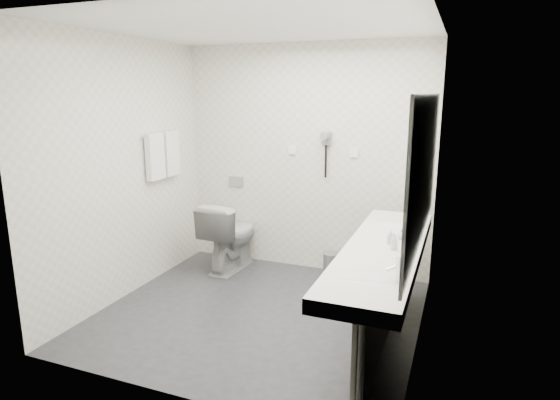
% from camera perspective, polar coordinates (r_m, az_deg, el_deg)
% --- Properties ---
extents(floor, '(2.80, 2.80, 0.00)m').
position_cam_1_polar(floor, '(4.45, -2.57, -13.54)').
color(floor, '#2D2D32').
rests_on(floor, ground).
extents(ceiling, '(2.80, 2.80, 0.00)m').
position_cam_1_polar(ceiling, '(4.02, -2.96, 20.30)').
color(ceiling, white).
rests_on(ceiling, wall_back).
extents(wall_back, '(2.80, 0.00, 2.80)m').
position_cam_1_polar(wall_back, '(5.25, 3.05, 4.89)').
color(wall_back, silver).
rests_on(wall_back, floor).
extents(wall_front, '(2.80, 0.00, 2.80)m').
position_cam_1_polar(wall_front, '(2.94, -13.12, -1.86)').
color(wall_front, silver).
rests_on(wall_front, floor).
extents(wall_left, '(0.00, 2.60, 2.60)m').
position_cam_1_polar(wall_left, '(4.79, -18.27, 3.47)').
color(wall_left, silver).
rests_on(wall_left, floor).
extents(wall_right, '(0.00, 2.60, 2.60)m').
position_cam_1_polar(wall_right, '(3.72, 17.37, 0.95)').
color(wall_right, silver).
rests_on(wall_right, floor).
extents(vanity_counter, '(0.55, 2.20, 0.10)m').
position_cam_1_polar(vanity_counter, '(3.67, 12.36, -6.20)').
color(vanity_counter, white).
rests_on(vanity_counter, floor).
extents(vanity_panel, '(0.03, 2.15, 0.75)m').
position_cam_1_polar(vanity_panel, '(3.82, 12.42, -12.26)').
color(vanity_panel, gray).
rests_on(vanity_panel, floor).
extents(vanity_post_near, '(0.06, 0.06, 0.75)m').
position_cam_1_polar(vanity_post_near, '(2.92, 9.55, -20.69)').
color(vanity_post_near, silver).
rests_on(vanity_post_near, floor).
extents(vanity_post_far, '(0.06, 0.06, 0.75)m').
position_cam_1_polar(vanity_post_far, '(4.78, 14.79, -7.19)').
color(vanity_post_far, silver).
rests_on(vanity_post_far, floor).
extents(mirror, '(0.02, 2.20, 1.05)m').
position_cam_1_polar(mirror, '(3.49, 17.10, 3.55)').
color(mirror, '#B2BCC6').
rests_on(mirror, wall_right).
extents(basin_near, '(0.40, 0.31, 0.05)m').
position_cam_1_polar(basin_near, '(3.06, 10.40, -9.38)').
color(basin_near, white).
rests_on(basin_near, vanity_counter).
extents(basin_far, '(0.40, 0.31, 0.05)m').
position_cam_1_polar(basin_far, '(4.27, 13.79, -3.04)').
color(basin_far, white).
rests_on(basin_far, vanity_counter).
extents(faucet_near, '(0.04, 0.04, 0.15)m').
position_cam_1_polar(faucet_near, '(3.00, 14.16, -8.17)').
color(faucet_near, silver).
rests_on(faucet_near, vanity_counter).
extents(faucet_far, '(0.04, 0.04, 0.15)m').
position_cam_1_polar(faucet_far, '(4.23, 16.47, -2.09)').
color(faucet_far, silver).
rests_on(faucet_far, vanity_counter).
extents(soap_bottle_a, '(0.06, 0.06, 0.11)m').
position_cam_1_polar(soap_bottle_a, '(3.70, 13.23, -4.33)').
color(soap_bottle_a, silver).
rests_on(soap_bottle_a, vanity_counter).
extents(soap_bottle_b, '(0.09, 0.09, 0.08)m').
position_cam_1_polar(soap_bottle_b, '(3.84, 14.49, -4.02)').
color(soap_bottle_b, silver).
rests_on(soap_bottle_b, vanity_counter).
extents(soap_bottle_c, '(0.06, 0.06, 0.13)m').
position_cam_1_polar(soap_bottle_c, '(3.57, 13.67, -4.87)').
color(soap_bottle_c, silver).
rests_on(soap_bottle_c, vanity_counter).
extents(glass_left, '(0.07, 0.07, 0.12)m').
position_cam_1_polar(glass_left, '(3.84, 15.31, -3.76)').
color(glass_left, silver).
rests_on(glass_left, vanity_counter).
extents(glass_right, '(0.09, 0.09, 0.12)m').
position_cam_1_polar(glass_right, '(3.95, 15.82, -3.33)').
color(glass_right, silver).
rests_on(glass_right, vanity_counter).
extents(toilet, '(0.50, 0.81, 0.79)m').
position_cam_1_polar(toilet, '(5.38, -6.04, -4.28)').
color(toilet, white).
rests_on(toilet, floor).
extents(flush_plate, '(0.18, 0.02, 0.12)m').
position_cam_1_polar(flush_plate, '(5.61, -5.31, 2.26)').
color(flush_plate, '#B2B5BA').
rests_on(flush_plate, wall_back).
extents(pedal_bin, '(0.21, 0.21, 0.24)m').
position_cam_1_polar(pedal_bin, '(5.28, 6.16, -7.81)').
color(pedal_bin, '#B2B5BA').
rests_on(pedal_bin, floor).
extents(bin_lid, '(0.17, 0.17, 0.02)m').
position_cam_1_polar(bin_lid, '(5.24, 6.19, -6.51)').
color(bin_lid, '#B2B5BA').
rests_on(bin_lid, pedal_bin).
extents(towel_rail, '(0.02, 0.62, 0.02)m').
position_cam_1_polar(towel_rail, '(5.16, -14.18, 7.73)').
color(towel_rail, silver).
rests_on(towel_rail, wall_left).
extents(towel_near, '(0.07, 0.24, 0.48)m').
position_cam_1_polar(towel_near, '(5.06, -14.86, 5.09)').
color(towel_near, white).
rests_on(towel_near, towel_rail).
extents(towel_far, '(0.07, 0.24, 0.48)m').
position_cam_1_polar(towel_far, '(5.29, -13.08, 5.50)').
color(towel_far, white).
rests_on(towel_far, towel_rail).
extents(dryer_cradle, '(0.10, 0.04, 0.14)m').
position_cam_1_polar(dryer_cradle, '(5.12, 5.66, 7.46)').
color(dryer_cradle, gray).
rests_on(dryer_cradle, wall_back).
extents(dryer_barrel, '(0.08, 0.14, 0.08)m').
position_cam_1_polar(dryer_barrel, '(5.05, 5.45, 7.73)').
color(dryer_barrel, gray).
rests_on(dryer_barrel, dryer_cradle).
extents(dryer_cord, '(0.02, 0.02, 0.35)m').
position_cam_1_polar(dryer_cord, '(5.13, 5.55, 4.66)').
color(dryer_cord, black).
rests_on(dryer_cord, dryer_cradle).
extents(switch_plate_a, '(0.09, 0.02, 0.09)m').
position_cam_1_polar(switch_plate_a, '(5.27, 1.47, 6.04)').
color(switch_plate_a, white).
rests_on(switch_plate_a, wall_back).
extents(switch_plate_b, '(0.09, 0.02, 0.09)m').
position_cam_1_polar(switch_plate_b, '(5.08, 8.95, 5.62)').
color(switch_plate_b, white).
rests_on(switch_plate_b, wall_back).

